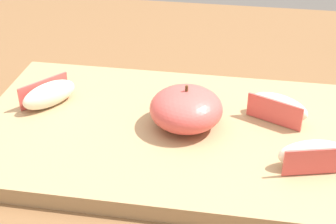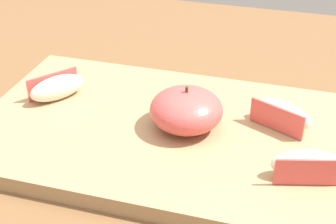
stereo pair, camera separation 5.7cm
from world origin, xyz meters
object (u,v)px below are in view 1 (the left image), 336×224
object	(u,v)px
cutting_board	(168,133)
apple_wedge_middle	(49,94)
apple_half_skin_up	(186,109)
apple_wedge_front	(278,107)
apple_wedge_near_knife	(312,155)

from	to	relation	value
cutting_board	apple_wedge_middle	world-z (taller)	apple_wedge_middle
apple_half_skin_up	apple_wedge_front	distance (m)	0.11
apple_wedge_near_knife	apple_wedge_middle	distance (m)	0.32
cutting_board	apple_wedge_near_knife	bearing A→B (deg)	-17.74
cutting_board	apple_half_skin_up	size ratio (longest dim) A/B	5.32
cutting_board	apple_wedge_front	size ratio (longest dim) A/B	6.00
cutting_board	apple_wedge_near_knife	world-z (taller)	apple_wedge_near_knife
apple_wedge_middle	apple_wedge_front	xyz separation A→B (m)	(0.28, 0.02, 0.00)
cutting_board	apple_half_skin_up	bearing A→B (deg)	14.50
cutting_board	apple_wedge_middle	distance (m)	0.16
apple_half_skin_up	apple_wedge_near_knife	size ratio (longest dim) A/B	1.12
cutting_board	apple_wedge_front	world-z (taller)	apple_wedge_front
apple_wedge_front	cutting_board	bearing A→B (deg)	-163.28
apple_wedge_near_knife	cutting_board	bearing A→B (deg)	162.26
cutting_board	apple_wedge_middle	size ratio (longest dim) A/B	6.34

